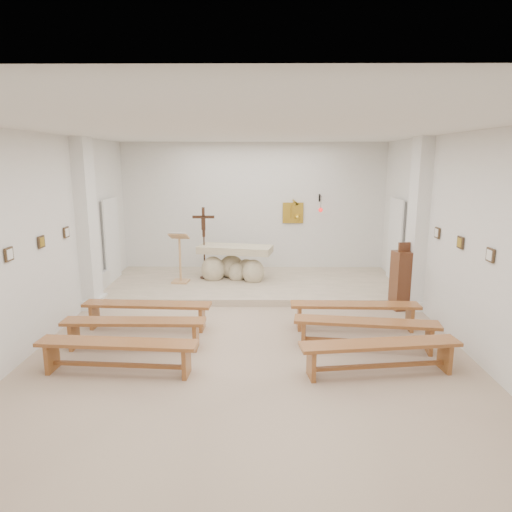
{
  "coord_description": "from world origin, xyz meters",
  "views": [
    {
      "loc": [
        0.16,
        -7.22,
        3.08
      ],
      "look_at": [
        0.09,
        1.6,
        1.19
      ],
      "focal_mm": 32.0,
      "sensor_mm": 36.0,
      "label": 1
    }
  ],
  "objects_px": {
    "altar": "(234,265)",
    "crucifix_stand": "(204,238)",
    "donation_pedestal": "(402,280)",
    "bench_left_second": "(134,327)",
    "lectern": "(180,257)",
    "bench_left_front": "(147,309)",
    "bench_left_third": "(118,349)",
    "bench_right_front": "(355,310)",
    "bench_right_second": "(366,328)",
    "bench_right_third": "(380,350)"
  },
  "relations": [
    {
      "from": "donation_pedestal",
      "to": "bench_right_front",
      "type": "relative_size",
      "value": 0.6
    },
    {
      "from": "donation_pedestal",
      "to": "bench_right_front",
      "type": "bearing_deg",
      "value": -146.82
    },
    {
      "from": "altar",
      "to": "crucifix_stand",
      "type": "relative_size",
      "value": 1.07
    },
    {
      "from": "donation_pedestal",
      "to": "bench_left_third",
      "type": "bearing_deg",
      "value": -160.57
    },
    {
      "from": "donation_pedestal",
      "to": "bench_left_front",
      "type": "relative_size",
      "value": 0.6
    },
    {
      "from": "altar",
      "to": "lectern",
      "type": "bearing_deg",
      "value": -154.02
    },
    {
      "from": "bench_left_front",
      "to": "donation_pedestal",
      "type": "bearing_deg",
      "value": 16.67
    },
    {
      "from": "lectern",
      "to": "bench_right_second",
      "type": "distance_m",
      "value": 5.11
    },
    {
      "from": "bench_right_front",
      "to": "bench_right_second",
      "type": "distance_m",
      "value": 0.89
    },
    {
      "from": "altar",
      "to": "bench_right_front",
      "type": "height_order",
      "value": "altar"
    },
    {
      "from": "bench_right_front",
      "to": "crucifix_stand",
      "type": "bearing_deg",
      "value": 136.5
    },
    {
      "from": "bench_left_front",
      "to": "bench_left_third",
      "type": "relative_size",
      "value": 1.0
    },
    {
      "from": "bench_left_front",
      "to": "bench_right_front",
      "type": "distance_m",
      "value": 3.79
    },
    {
      "from": "lectern",
      "to": "bench_left_front",
      "type": "height_order",
      "value": "lectern"
    },
    {
      "from": "crucifix_stand",
      "to": "bench_right_third",
      "type": "xyz_separation_m",
      "value": [
        3.11,
        -4.87,
        -0.8
      ]
    },
    {
      "from": "donation_pedestal",
      "to": "bench_left_second",
      "type": "height_order",
      "value": "donation_pedestal"
    },
    {
      "from": "crucifix_stand",
      "to": "bench_left_front",
      "type": "xyz_separation_m",
      "value": [
        -0.68,
        -3.09,
        -0.8
      ]
    },
    {
      "from": "bench_left_second",
      "to": "bench_right_third",
      "type": "distance_m",
      "value": 3.89
    },
    {
      "from": "crucifix_stand",
      "to": "bench_right_front",
      "type": "xyz_separation_m",
      "value": [
        3.11,
        -3.09,
        -0.8
      ]
    },
    {
      "from": "crucifix_stand",
      "to": "bench_right_third",
      "type": "bearing_deg",
      "value": -57.6
    },
    {
      "from": "donation_pedestal",
      "to": "bench_right_second",
      "type": "bearing_deg",
      "value": -131.42
    },
    {
      "from": "lectern",
      "to": "bench_left_second",
      "type": "bearing_deg",
      "value": -86.37
    },
    {
      "from": "lectern",
      "to": "bench_left_front",
      "type": "xyz_separation_m",
      "value": [
        -0.15,
        -2.67,
        -0.4
      ]
    },
    {
      "from": "donation_pedestal",
      "to": "bench_right_front",
      "type": "height_order",
      "value": "donation_pedestal"
    },
    {
      "from": "altar",
      "to": "bench_right_third",
      "type": "xyz_separation_m",
      "value": [
        2.36,
        -4.78,
        -0.13
      ]
    },
    {
      "from": "crucifix_stand",
      "to": "bench_left_third",
      "type": "relative_size",
      "value": 0.75
    },
    {
      "from": "lectern",
      "to": "bench_left_front",
      "type": "distance_m",
      "value": 2.7
    },
    {
      "from": "lectern",
      "to": "bench_left_front",
      "type": "bearing_deg",
      "value": -87.17
    },
    {
      "from": "crucifix_stand",
      "to": "bench_left_third",
      "type": "xyz_separation_m",
      "value": [
        -0.68,
        -4.87,
        -0.8
      ]
    },
    {
      "from": "lectern",
      "to": "crucifix_stand",
      "type": "xyz_separation_m",
      "value": [
        0.53,
        0.42,
        0.41
      ]
    },
    {
      "from": "bench_right_second",
      "to": "bench_right_front",
      "type": "bearing_deg",
      "value": 97.51
    },
    {
      "from": "bench_left_front",
      "to": "bench_right_second",
      "type": "xyz_separation_m",
      "value": [
        3.79,
        -0.89,
        0.0
      ]
    },
    {
      "from": "donation_pedestal",
      "to": "bench_right_front",
      "type": "xyz_separation_m",
      "value": [
        -1.2,
        -1.18,
        -0.25
      ]
    },
    {
      "from": "donation_pedestal",
      "to": "lectern",
      "type": "bearing_deg",
      "value": 151.69
    },
    {
      "from": "crucifix_stand",
      "to": "bench_left_second",
      "type": "distance_m",
      "value": 4.12
    },
    {
      "from": "crucifix_stand",
      "to": "bench_right_front",
      "type": "bearing_deg",
      "value": -44.93
    },
    {
      "from": "bench_right_second",
      "to": "bench_right_third",
      "type": "relative_size",
      "value": 1.0
    },
    {
      "from": "bench_left_third",
      "to": "bench_right_second",
      "type": "bearing_deg",
      "value": 17.37
    },
    {
      "from": "altar",
      "to": "bench_right_third",
      "type": "bearing_deg",
      "value": -51.9
    },
    {
      "from": "altar",
      "to": "bench_left_second",
      "type": "bearing_deg",
      "value": -98.42
    },
    {
      "from": "bench_right_front",
      "to": "bench_left_second",
      "type": "height_order",
      "value": "same"
    },
    {
      "from": "bench_right_front",
      "to": "bench_right_second",
      "type": "xyz_separation_m",
      "value": [
        0.0,
        -0.89,
        0.0
      ]
    },
    {
      "from": "altar",
      "to": "bench_right_second",
      "type": "bearing_deg",
      "value": -46.91
    },
    {
      "from": "lectern",
      "to": "bench_left_front",
      "type": "relative_size",
      "value": 0.53
    },
    {
      "from": "bench_right_second",
      "to": "bench_left_second",
      "type": "bearing_deg",
      "value": -172.49
    },
    {
      "from": "altar",
      "to": "bench_right_front",
      "type": "distance_m",
      "value": 3.81
    },
    {
      "from": "altar",
      "to": "donation_pedestal",
      "type": "bearing_deg",
      "value": -15.09
    },
    {
      "from": "donation_pedestal",
      "to": "bench_left_third",
      "type": "relative_size",
      "value": 0.6
    },
    {
      "from": "bench_left_front",
      "to": "bench_left_third",
      "type": "distance_m",
      "value": 1.79
    },
    {
      "from": "bench_right_second",
      "to": "bench_right_third",
      "type": "xyz_separation_m",
      "value": [
        -0.0,
        -0.89,
        0.0
      ]
    }
  ]
}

